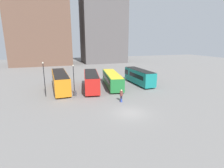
{
  "coord_description": "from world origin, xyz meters",
  "views": [
    {
      "loc": [
        -8.77,
        -19.49,
        9.21
      ],
      "look_at": [
        0.5,
        9.32,
        1.69
      ],
      "focal_mm": 28.0,
      "sensor_mm": 36.0,
      "label": 1
    }
  ],
  "objects": [
    {
      "name": "bus_3",
      "position": [
        8.23,
        14.18,
        1.72
      ],
      "size": [
        2.76,
        9.91,
        3.16
      ],
      "rotation": [
        0.0,
        0.0,
        1.6
      ],
      "color": "#19847F",
      "rests_on": "ground_plane"
    },
    {
      "name": "bus_2",
      "position": [
        1.99,
        13.9,
        1.52
      ],
      "size": [
        4.14,
        11.6,
        2.78
      ],
      "rotation": [
        0.0,
        0.0,
        1.43
      ],
      "color": "#237A38",
      "rests_on": "ground_plane"
    },
    {
      "name": "bus_0",
      "position": [
        -8.24,
        14.6,
        1.8
      ],
      "size": [
        3.11,
        12.18,
        3.3
      ],
      "rotation": [
        0.0,
        0.0,
        1.61
      ],
      "color": "orange",
      "rests_on": "ground_plane"
    },
    {
      "name": "lamp_post_1",
      "position": [
        -10.8,
        10.8,
        3.43
      ],
      "size": [
        0.28,
        0.28,
        5.85
      ],
      "color": "black",
      "rests_on": "ground_plane"
    },
    {
      "name": "building_block_left",
      "position": [
        -13.54,
        56.41,
        19.07
      ],
      "size": [
        22.0,
        16.29,
        38.15
      ],
      "color": "brown",
      "rests_on": "ground_plane"
    },
    {
      "name": "lamp_post_0",
      "position": [
        -6.04,
        10.53,
        3.11
      ],
      "size": [
        0.28,
        0.28,
        5.24
      ],
      "color": "black",
      "rests_on": "ground_plane"
    },
    {
      "name": "trash_bin",
      "position": [
        -6.05,
        9.74,
        0.42
      ],
      "size": [
        0.52,
        0.52,
        0.85
      ],
      "color": "#47474C",
      "rests_on": "ground_plane"
    },
    {
      "name": "ground_plane",
      "position": [
        0.0,
        0.0,
        0.0
      ],
      "size": [
        160.0,
        160.0,
        0.0
      ],
      "primitive_type": "plane",
      "color": "slate"
    },
    {
      "name": "building_block_right",
      "position": [
        11.49,
        56.41,
        13.59
      ],
      "size": [
        17.9,
        14.61,
        27.18
      ],
      "color": "#5B5656",
      "rests_on": "ground_plane"
    },
    {
      "name": "traveler",
      "position": [
        0.58,
        4.84,
        1.1
      ],
      "size": [
        0.53,
        0.53,
        1.85
      ],
      "rotation": [
        0.0,
        0.0,
        1.68
      ],
      "color": "#382D4C",
      "rests_on": "ground_plane"
    },
    {
      "name": "bus_1",
      "position": [
        -2.51,
        13.07,
        1.75
      ],
      "size": [
        4.13,
        10.8,
        3.22
      ],
      "rotation": [
        0.0,
        0.0,
        1.42
      ],
      "color": "red",
      "rests_on": "ground_plane"
    },
    {
      "name": "suitcase",
      "position": [
        0.39,
        4.36,
        0.26
      ],
      "size": [
        0.26,
        0.36,
        0.74
      ],
      "rotation": [
        0.0,
        0.0,
        1.68
      ],
      "color": "#334CB2",
      "rests_on": "ground_plane"
    }
  ]
}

